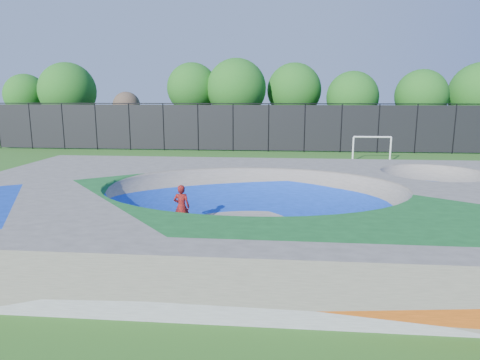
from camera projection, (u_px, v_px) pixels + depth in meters
The scene contains 7 objects.
ground at pixel (253, 226), 15.73m from camera, with size 120.00×120.00×0.00m, color #265A19.
skate_deck at pixel (253, 206), 15.58m from camera, with size 22.00×14.00×1.50m, color gray.
skater at pixel (182, 207), 15.27m from camera, with size 0.58×0.38×1.60m, color red.
skateboard at pixel (182, 227), 15.42m from camera, with size 0.78×0.22×0.05m, color black.
soccer_goal at pixel (372, 144), 30.71m from camera, with size 2.76×0.12×1.82m.
fence at pixel (269, 127), 35.83m from camera, with size 48.09×0.09×4.04m.
treeline at pixel (310, 91), 39.72m from camera, with size 52.82×7.71×8.62m.
Camera 1 is at (0.90, -15.08, 4.73)m, focal length 32.00 mm.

